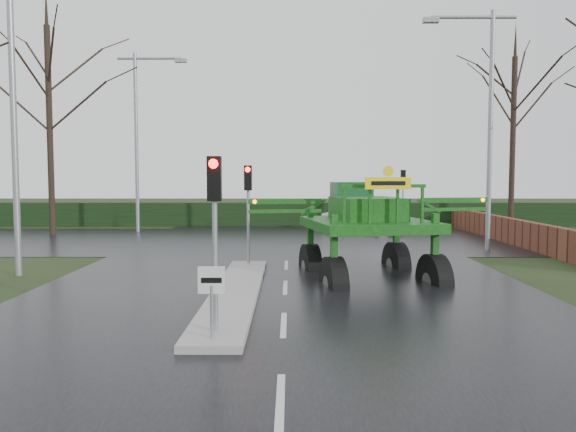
{
  "coord_description": "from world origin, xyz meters",
  "views": [
    {
      "loc": [
        0.14,
        -11.63,
        3.14
      ],
      "look_at": [
        0.08,
        4.61,
        2.0
      ],
      "focal_mm": 35.0,
      "sensor_mm": 36.0,
      "label": 1
    }
  ],
  "objects_px": {
    "street_light_right": "(483,108)",
    "crop_sprayer": "(332,215)",
    "traffic_signal_near": "(215,206)",
    "street_light_left_far": "(141,126)",
    "traffic_signal_mid": "(248,193)",
    "traffic_signal_far": "(403,187)",
    "white_sedan": "(364,233)",
    "keep_left_sign": "(212,291)",
    "street_light_left_near": "(22,85)"
  },
  "relations": [
    {
      "from": "keep_left_sign",
      "to": "traffic_signal_mid",
      "type": "bearing_deg",
      "value": 90.0
    },
    {
      "from": "street_light_left_far",
      "to": "crop_sprayer",
      "type": "xyz_separation_m",
      "value": [
        9.55,
        -15.5,
        -3.95
      ]
    },
    {
      "from": "crop_sprayer",
      "to": "traffic_signal_far",
      "type": "bearing_deg",
      "value": 61.08
    },
    {
      "from": "keep_left_sign",
      "to": "traffic_signal_near",
      "type": "xyz_separation_m",
      "value": [
        0.0,
        0.49,
        1.53
      ]
    },
    {
      "from": "keep_left_sign",
      "to": "street_light_left_near",
      "type": "bearing_deg",
      "value": 132.59
    },
    {
      "from": "traffic_signal_far",
      "to": "street_light_left_far",
      "type": "height_order",
      "value": "street_light_left_far"
    },
    {
      "from": "traffic_signal_mid",
      "to": "street_light_left_far",
      "type": "distance_m",
      "value": 14.68
    },
    {
      "from": "street_light_left_near",
      "to": "crop_sprayer",
      "type": "bearing_deg",
      "value": -8.93
    },
    {
      "from": "traffic_signal_near",
      "to": "traffic_signal_far",
      "type": "height_order",
      "value": "same"
    },
    {
      "from": "traffic_signal_near",
      "to": "crop_sprayer",
      "type": "bearing_deg",
      "value": 64.27
    },
    {
      "from": "keep_left_sign",
      "to": "traffic_signal_mid",
      "type": "height_order",
      "value": "traffic_signal_mid"
    },
    {
      "from": "traffic_signal_mid",
      "to": "traffic_signal_near",
      "type": "bearing_deg",
      "value": -90.0
    },
    {
      "from": "keep_left_sign",
      "to": "street_light_right",
      "type": "relative_size",
      "value": 0.14
    },
    {
      "from": "street_light_left_near",
      "to": "street_light_right",
      "type": "bearing_deg",
      "value": 20.11
    },
    {
      "from": "white_sedan",
      "to": "traffic_signal_near",
      "type": "bearing_deg",
      "value": -173.58
    },
    {
      "from": "traffic_signal_near",
      "to": "traffic_signal_mid",
      "type": "bearing_deg",
      "value": 90.0
    },
    {
      "from": "traffic_signal_far",
      "to": "traffic_signal_near",
      "type": "bearing_deg",
      "value": 69.64
    },
    {
      "from": "keep_left_sign",
      "to": "street_light_left_near",
      "type": "xyz_separation_m",
      "value": [
        -6.89,
        7.5,
        4.93
      ]
    },
    {
      "from": "street_light_right",
      "to": "street_light_left_far",
      "type": "bearing_deg",
      "value": 153.98
    },
    {
      "from": "traffic_signal_near",
      "to": "street_light_left_far",
      "type": "relative_size",
      "value": 0.35
    },
    {
      "from": "street_light_right",
      "to": "crop_sprayer",
      "type": "distance_m",
      "value": 10.89
    },
    {
      "from": "keep_left_sign",
      "to": "crop_sprayer",
      "type": "distance_m",
      "value": 6.63
    },
    {
      "from": "traffic_signal_near",
      "to": "traffic_signal_far",
      "type": "xyz_separation_m",
      "value": [
        7.8,
        21.02,
        0.0
      ]
    },
    {
      "from": "traffic_signal_near",
      "to": "street_light_left_near",
      "type": "xyz_separation_m",
      "value": [
        -6.89,
        7.01,
        3.4
      ]
    },
    {
      "from": "keep_left_sign",
      "to": "street_light_right",
      "type": "bearing_deg",
      "value": 54.88
    },
    {
      "from": "street_light_left_near",
      "to": "street_light_left_far",
      "type": "distance_m",
      "value": 14.0
    },
    {
      "from": "traffic_signal_far",
      "to": "crop_sprayer",
      "type": "distance_m",
      "value": 16.35
    },
    {
      "from": "white_sedan",
      "to": "crop_sprayer",
      "type": "bearing_deg",
      "value": -169.37
    },
    {
      "from": "traffic_signal_mid",
      "to": "street_light_left_near",
      "type": "bearing_deg",
      "value": -167.79
    },
    {
      "from": "traffic_signal_far",
      "to": "white_sedan",
      "type": "relative_size",
      "value": 0.78
    },
    {
      "from": "street_light_left_far",
      "to": "white_sedan",
      "type": "distance_m",
      "value": 13.82
    },
    {
      "from": "street_light_right",
      "to": "traffic_signal_near",
      "type": "bearing_deg",
      "value": -126.13
    },
    {
      "from": "traffic_signal_far",
      "to": "street_light_right",
      "type": "xyz_separation_m",
      "value": [
        1.69,
        -8.01,
        3.4
      ]
    },
    {
      "from": "traffic_signal_near",
      "to": "traffic_signal_far",
      "type": "relative_size",
      "value": 1.0
    },
    {
      "from": "white_sedan",
      "to": "traffic_signal_mid",
      "type": "bearing_deg",
      "value": 176.92
    },
    {
      "from": "crop_sprayer",
      "to": "traffic_signal_mid",
      "type": "bearing_deg",
      "value": 121.01
    },
    {
      "from": "street_light_left_near",
      "to": "white_sedan",
      "type": "bearing_deg",
      "value": 47.66
    },
    {
      "from": "traffic_signal_near",
      "to": "white_sedan",
      "type": "xyz_separation_m",
      "value": [
        5.56,
        20.67,
        -2.59
      ]
    },
    {
      "from": "street_light_right",
      "to": "traffic_signal_mid",
      "type": "bearing_deg",
      "value": -154.6
    },
    {
      "from": "street_light_right",
      "to": "street_light_left_far",
      "type": "height_order",
      "value": "same"
    },
    {
      "from": "street_light_right",
      "to": "white_sedan",
      "type": "height_order",
      "value": "street_light_right"
    },
    {
      "from": "keep_left_sign",
      "to": "street_light_left_near",
      "type": "relative_size",
      "value": 0.14
    },
    {
      "from": "traffic_signal_far",
      "to": "street_light_right",
      "type": "bearing_deg",
      "value": 101.95
    },
    {
      "from": "keep_left_sign",
      "to": "street_light_left_near",
      "type": "height_order",
      "value": "street_light_left_near"
    },
    {
      "from": "traffic_signal_near",
      "to": "street_light_left_far",
      "type": "distance_m",
      "value": 22.37
    },
    {
      "from": "street_light_left_far",
      "to": "traffic_signal_mid",
      "type": "bearing_deg",
      "value": -61.14
    },
    {
      "from": "white_sedan",
      "to": "traffic_signal_far",
      "type": "bearing_deg",
      "value": -59.77
    },
    {
      "from": "traffic_signal_far",
      "to": "crop_sprayer",
      "type": "relative_size",
      "value": 0.46
    },
    {
      "from": "traffic_signal_far",
      "to": "street_light_left_far",
      "type": "xyz_separation_m",
      "value": [
        -14.69,
        -0.01,
        3.4
      ]
    },
    {
      "from": "white_sedan",
      "to": "street_light_right",
      "type": "bearing_deg",
      "value": -131.33
    }
  ]
}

